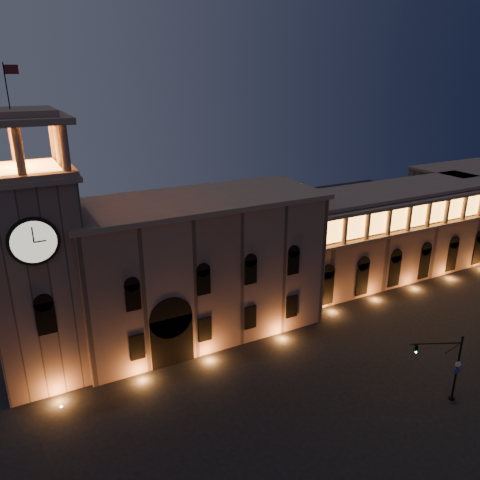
% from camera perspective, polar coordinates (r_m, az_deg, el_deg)
% --- Properties ---
extents(ground, '(160.00, 160.00, 0.00)m').
position_cam_1_polar(ground, '(47.76, 8.95, -21.87)').
color(ground, black).
rests_on(ground, ground).
extents(government_building, '(30.80, 12.80, 17.60)m').
position_cam_1_polar(government_building, '(58.49, -5.06, -3.23)').
color(government_building, '#795B4F').
rests_on(government_building, ground).
extents(clock_tower, '(9.80, 9.80, 32.40)m').
position_cam_1_polar(clock_tower, '(52.52, -23.63, -3.25)').
color(clock_tower, '#795B4F').
rests_on(clock_tower, ground).
extents(colonnade_wing, '(40.60, 11.50, 14.50)m').
position_cam_1_polar(colonnade_wing, '(79.01, 17.74, 0.96)').
color(colonnade_wing, brown).
rests_on(colonnade_wing, ground).
extents(secondary_building, '(20.00, 12.00, 14.00)m').
position_cam_1_polar(secondary_building, '(102.15, 25.73, 3.89)').
color(secondary_building, brown).
rests_on(secondary_building, ground).
extents(traffic_light, '(4.98, 2.51, 7.44)m').
position_cam_1_polar(traffic_light, '(52.46, 24.06, -13.97)').
color(traffic_light, black).
rests_on(traffic_light, ground).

